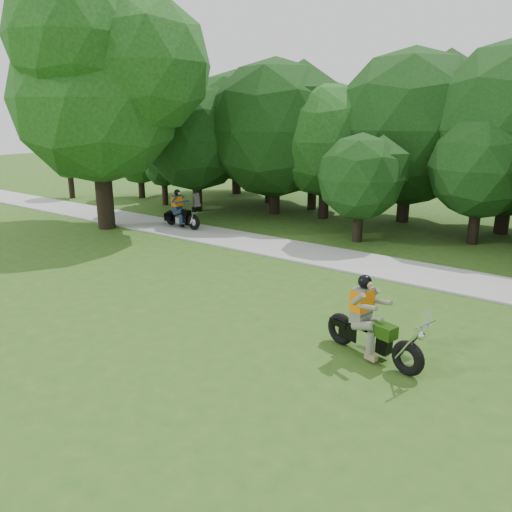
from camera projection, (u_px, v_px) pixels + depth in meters
The scene contains 6 objects.
ground at pixel (178, 365), 9.26m from camera, with size 100.00×100.00×0.00m, color #2B5217.
walkway at pixel (362, 263), 15.44m from camera, with size 60.00×2.20×0.06m, color #9C9C97.
tree_line at pixel (472, 136), 18.95m from camera, with size 39.00×11.21×7.38m.
big_tree_west at pixel (102, 79), 18.97m from camera, with size 8.64×6.56×9.96m.
chopper_motorcycle at pixel (369, 328), 9.44m from camera, with size 2.22×0.96×1.61m.
touring_motorcycle at pixel (180, 213), 20.05m from camera, with size 1.99×0.63×1.52m.
Camera 1 is at (6.11, -5.85, 4.51)m, focal length 35.00 mm.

